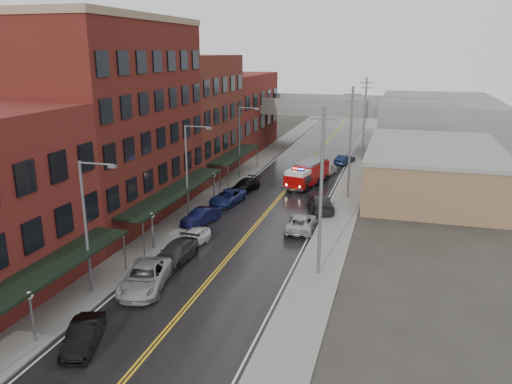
# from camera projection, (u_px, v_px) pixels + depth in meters

# --- Properties ---
(road) EXTENTS (11.00, 160.00, 0.02)m
(road) POSITION_uv_depth(u_px,v_px,m) (272.00, 206.00, 51.70)
(road) COLOR black
(road) RESTS_ON ground
(sidewalk_left) EXTENTS (3.00, 160.00, 0.15)m
(sidewalk_left) POSITION_uv_depth(u_px,v_px,m) (207.00, 200.00, 53.62)
(sidewalk_left) COLOR slate
(sidewalk_left) RESTS_ON ground
(sidewalk_right) EXTENTS (3.00, 160.00, 0.15)m
(sidewalk_right) POSITION_uv_depth(u_px,v_px,m) (343.00, 212.00, 49.75)
(sidewalk_right) COLOR slate
(sidewalk_right) RESTS_ON ground
(curb_left) EXTENTS (0.30, 160.00, 0.15)m
(curb_left) POSITION_uv_depth(u_px,v_px,m) (221.00, 201.00, 53.19)
(curb_left) COLOR gray
(curb_left) RESTS_ON ground
(curb_right) EXTENTS (0.30, 160.00, 0.15)m
(curb_right) POSITION_uv_depth(u_px,v_px,m) (327.00, 210.00, 50.19)
(curb_right) COLOR gray
(curb_right) RESTS_ON ground
(brick_building_b) EXTENTS (9.00, 20.00, 18.00)m
(brick_building_b) POSITION_uv_depth(u_px,v_px,m) (116.00, 124.00, 46.30)
(brick_building_b) COLOR #591917
(brick_building_b) RESTS_ON ground
(brick_building_c) EXTENTS (9.00, 15.00, 15.00)m
(brick_building_c) POSITION_uv_depth(u_px,v_px,m) (191.00, 117.00, 62.89)
(brick_building_c) COLOR maroon
(brick_building_c) RESTS_ON ground
(brick_building_far) EXTENTS (9.00, 20.00, 12.00)m
(brick_building_far) POSITION_uv_depth(u_px,v_px,m) (235.00, 113.00, 79.48)
(brick_building_far) COLOR maroon
(brick_building_far) RESTS_ON ground
(tan_building) EXTENTS (14.00, 22.00, 5.00)m
(tan_building) POSITION_uv_depth(u_px,v_px,m) (432.00, 171.00, 56.02)
(tan_building) COLOR #8E664C
(tan_building) RESTS_ON ground
(right_far_block) EXTENTS (18.00, 30.00, 8.00)m
(right_far_block) POSITION_uv_depth(u_px,v_px,m) (437.00, 123.00, 82.81)
(right_far_block) COLOR slate
(right_far_block) RESTS_ON ground
(awning_0) EXTENTS (2.60, 16.00, 3.09)m
(awning_0) POSITION_uv_depth(u_px,v_px,m) (37.00, 276.00, 28.84)
(awning_0) COLOR black
(awning_0) RESTS_ON ground
(awning_1) EXTENTS (2.60, 18.00, 3.09)m
(awning_1) POSITION_uv_depth(u_px,v_px,m) (176.00, 191.00, 46.41)
(awning_1) COLOR black
(awning_1) RESTS_ON ground
(awning_2) EXTENTS (2.60, 13.00, 3.09)m
(awning_2) POSITION_uv_depth(u_px,v_px,m) (235.00, 154.00, 62.58)
(awning_2) COLOR black
(awning_2) RESTS_ON ground
(globe_lamp_0) EXTENTS (0.44, 0.44, 3.12)m
(globe_lamp_0) POSITION_uv_depth(u_px,v_px,m) (30.00, 305.00, 26.89)
(globe_lamp_0) COLOR #59595B
(globe_lamp_0) RESTS_ON ground
(globe_lamp_1) EXTENTS (0.44, 0.44, 3.12)m
(globe_lamp_1) POSITION_uv_depth(u_px,v_px,m) (152.00, 223.00, 39.83)
(globe_lamp_1) COLOR #59595B
(globe_lamp_1) RESTS_ON ground
(globe_lamp_2) EXTENTS (0.44, 0.44, 3.12)m
(globe_lamp_2) POSITION_uv_depth(u_px,v_px,m) (214.00, 180.00, 52.77)
(globe_lamp_2) COLOR #59595B
(globe_lamp_2) RESTS_ON ground
(street_lamp_0) EXTENTS (2.64, 0.22, 9.00)m
(street_lamp_0) POSITION_uv_depth(u_px,v_px,m) (88.00, 220.00, 31.69)
(street_lamp_0) COLOR #59595B
(street_lamp_0) RESTS_ON ground
(street_lamp_1) EXTENTS (2.64, 0.22, 9.00)m
(street_lamp_1) POSITION_uv_depth(u_px,v_px,m) (189.00, 166.00, 46.48)
(street_lamp_1) COLOR #59595B
(street_lamp_1) RESTS_ON ground
(street_lamp_2) EXTENTS (2.64, 0.22, 9.00)m
(street_lamp_2) POSITION_uv_depth(u_px,v_px,m) (241.00, 138.00, 61.27)
(street_lamp_2) COLOR #59595B
(street_lamp_2) RESTS_ON ground
(utility_pole_0) EXTENTS (1.80, 0.24, 12.00)m
(utility_pole_0) POSITION_uv_depth(u_px,v_px,m) (321.00, 190.00, 34.20)
(utility_pole_0) COLOR #59595B
(utility_pole_0) RESTS_ON ground
(utility_pole_1) EXTENTS (1.80, 0.24, 12.00)m
(utility_pole_1) POSITION_uv_depth(u_px,v_px,m) (350.00, 141.00, 52.69)
(utility_pole_1) COLOR #59595B
(utility_pole_1) RESTS_ON ground
(utility_pole_2) EXTENTS (1.80, 0.24, 12.00)m
(utility_pole_2) POSITION_uv_depth(u_px,v_px,m) (365.00, 118.00, 71.18)
(utility_pole_2) COLOR #59595B
(utility_pole_2) RESTS_ON ground
(overpass) EXTENTS (40.00, 10.00, 7.50)m
(overpass) POSITION_uv_depth(u_px,v_px,m) (322.00, 113.00, 79.65)
(overpass) COLOR slate
(overpass) RESTS_ON ground
(fire_truck) EXTENTS (4.50, 8.10, 2.83)m
(fire_truck) POSITION_uv_depth(u_px,v_px,m) (307.00, 173.00, 59.00)
(fire_truck) COLOR #940706
(fire_truck) RESTS_ON ground
(parked_car_left_1) EXTENTS (2.71, 4.44, 1.38)m
(parked_car_left_1) POSITION_uv_depth(u_px,v_px,m) (83.00, 335.00, 27.02)
(parked_car_left_1) COLOR black
(parked_car_left_1) RESTS_ON ground
(parked_car_left_2) EXTENTS (3.95, 6.35, 1.64)m
(parked_car_left_2) POSITION_uv_depth(u_px,v_px,m) (145.00, 277.00, 33.62)
(parked_car_left_2) COLOR gray
(parked_car_left_2) RESTS_ON ground
(parked_car_left_3) EXTENTS (2.33, 5.19, 1.48)m
(parked_car_left_3) POSITION_uv_depth(u_px,v_px,m) (176.00, 253.00, 37.94)
(parked_car_left_3) COLOR #28282A
(parked_car_left_3) RESTS_ON ground
(parked_car_left_4) EXTENTS (2.08, 4.20, 1.38)m
(parked_car_left_4) POSITION_uv_depth(u_px,v_px,m) (193.00, 238.00, 41.04)
(parked_car_left_4) COLOR white
(parked_car_left_4) RESTS_ON ground
(parked_car_left_5) EXTENTS (2.67, 4.67, 1.45)m
(parked_car_left_5) POSITION_uv_depth(u_px,v_px,m) (201.00, 217.00, 46.18)
(parked_car_left_5) COLOR black
(parked_car_left_5) RESTS_ON ground
(parked_car_left_6) EXTENTS (3.03, 5.45, 1.44)m
(parked_car_left_6) POSITION_uv_depth(u_px,v_px,m) (228.00, 197.00, 52.42)
(parked_car_left_6) COLOR navy
(parked_car_left_6) RESTS_ON ground
(parked_car_left_7) EXTENTS (2.80, 5.01, 1.37)m
(parked_car_left_7) POSITION_uv_depth(u_px,v_px,m) (245.00, 185.00, 57.12)
(parked_car_left_7) COLOR black
(parked_car_left_7) RESTS_ON ground
(parked_car_right_0) EXTENTS (2.63, 5.27, 1.43)m
(parked_car_right_0) POSITION_uv_depth(u_px,v_px,m) (301.00, 222.00, 44.66)
(parked_car_right_0) COLOR #A3A5AB
(parked_car_right_0) RESTS_ON ground
(parked_car_right_1) EXTENTS (3.84, 6.14, 1.66)m
(parked_car_right_1) POSITION_uv_depth(u_px,v_px,m) (320.00, 203.00, 49.97)
(parked_car_right_1) COLOR #252527
(parked_car_right_1) RESTS_ON ground
(parked_car_right_2) EXTENTS (2.27, 4.38, 1.43)m
(parked_car_right_2) POSITION_uv_depth(u_px,v_px,m) (328.00, 169.00, 64.81)
(parked_car_right_2) COLOR silver
(parked_car_right_2) RESTS_ON ground
(parked_car_right_3) EXTENTS (2.71, 4.40, 1.37)m
(parked_car_right_3) POSITION_uv_depth(u_px,v_px,m) (345.00, 160.00, 70.53)
(parked_car_right_3) COLOR black
(parked_car_right_3) RESTS_ON ground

